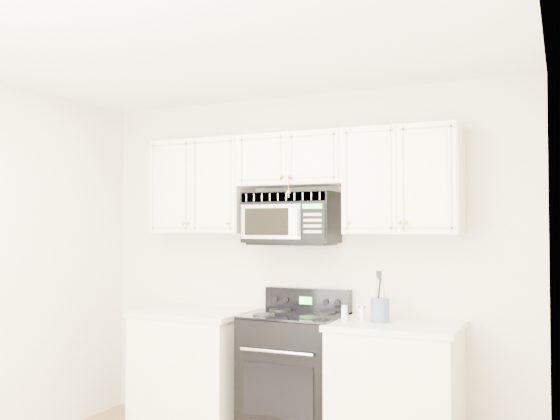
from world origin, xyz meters
The scene contains 9 objects.
room centered at (0.00, 0.00, 1.30)m, with size 3.51×3.51×2.61m.
base_cabinet_left centered at (-0.80, 1.44, 0.43)m, with size 0.86×0.65×0.92m.
base_cabinet_right centered at (0.80, 1.44, 0.43)m, with size 0.86×0.65×0.92m.
range centered at (0.05, 1.46, 0.48)m, with size 0.69×0.63×1.10m.
upper_cabinets centered at (0.00, 1.58, 1.93)m, with size 2.44×0.37×0.75m.
microwave centered at (-0.03, 1.57, 1.64)m, with size 0.69×0.39×0.38m.
utensil_crock centered at (0.69, 1.43, 1.01)m, with size 0.13×0.13×0.34m.
shaker_salt centered at (0.45, 1.39, 0.98)m, with size 0.05×0.05×0.11m.
shaker_pepper centered at (0.56, 1.44, 0.97)m, with size 0.04×0.04×0.10m.
Camera 1 is at (1.84, -2.74, 1.56)m, focal length 40.00 mm.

